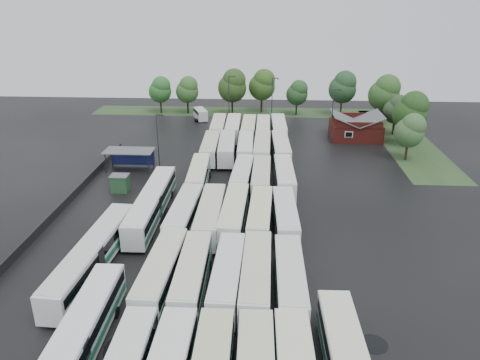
{
  "coord_description": "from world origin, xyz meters",
  "views": [
    {
      "loc": [
        5.75,
        -51.52,
        27.96
      ],
      "look_at": [
        2.0,
        12.0,
        2.5
      ],
      "focal_mm": 35.0,
      "sensor_mm": 36.0,
      "label": 1
    }
  ],
  "objects": [
    {
      "name": "ground",
      "position": [
        0.0,
        0.0,
        0.0
      ],
      "size": [
        160.0,
        160.0,
        0.0
      ],
      "primitive_type": "plane",
      "color": "black",
      "rests_on": "ground"
    },
    {
      "name": "brick_building",
      "position": [
        24.0,
        42.77,
        1.87
      ],
      "size": [
        10.07,
        8.6,
        5.39
      ],
      "color": "maroon",
      "rests_on": "ground"
    },
    {
      "name": "wash_shed",
      "position": [
        -17.2,
        22.02,
        2.99
      ],
      "size": [
        8.2,
        4.2,
        3.58
      ],
      "color": "#2D2D30",
      "rests_on": "ground"
    },
    {
      "name": "utility_hut",
      "position": [
        -16.2,
        12.6,
        1.32
      ],
      "size": [
        2.7,
        2.2,
        2.62
      ],
      "color": "#204827",
      "rests_on": "ground"
    },
    {
      "name": "grass_strip_north",
      "position": [
        2.0,
        64.8,
        0.01
      ],
      "size": [
        80.0,
        10.0,
        0.01
      ],
      "primitive_type": "cube",
      "color": "#28411E",
      "rests_on": "ground"
    },
    {
      "name": "grass_strip_east",
      "position": [
        34.0,
        42.8,
        0.01
      ],
      "size": [
        10.0,
        50.0,
        0.01
      ],
      "primitive_type": "cube",
      "color": "#28411E",
      "rests_on": "ground"
    },
    {
      "name": "west_fence",
      "position": [
        -22.2,
        8.0,
        0.6
      ],
      "size": [
        0.1,
        50.0,
        1.2
      ],
      "primitive_type": "cube",
      "color": "#2D2D30",
      "rests_on": "ground"
    },
    {
      "name": "bus_r1c0",
      "position": [
        -4.46,
        -12.13,
        2.03
      ],
      "size": [
        3.21,
        13.35,
        3.7
      ],
      "rotation": [
        0.0,
        0.0,
        -0.03
      ],
      "color": "silver",
      "rests_on": "ground"
    },
    {
      "name": "bus_r1c1",
      "position": [
        -1.35,
        -12.27,
        1.97
      ],
      "size": [
        2.93,
        12.89,
        3.58
      ],
      "rotation": [
        0.0,
        0.0,
        0.02
      ],
      "color": "silver",
      "rests_on": "ground"
    },
    {
      "name": "bus_r1c2",
      "position": [
        2.19,
        -12.34,
        1.95
      ],
      "size": [
        2.95,
        12.79,
        3.55
      ],
      "rotation": [
        0.0,
        0.0,
        -0.02
      ],
      "color": "silver",
      "rests_on": "ground"
    },
    {
      "name": "bus_r1c3",
      "position": [
        5.03,
        -12.37,
        2.04
      ],
      "size": [
        2.97,
        13.37,
        3.71
      ],
      "rotation": [
        0.0,
        0.0,
        -0.01
      ],
      "color": "silver",
      "rests_on": "ground"
    },
    {
      "name": "bus_r1c4",
      "position": [
        8.34,
        -12.64,
        1.98
      ],
      "size": [
        2.93,
        12.97,
        3.6
      ],
      "rotation": [
        0.0,
        0.0,
        0.01
      ],
      "color": "silver",
      "rests_on": "ground"
    },
    {
      "name": "bus_r2c0",
      "position": [
        -4.42,
        1.16,
        2.01
      ],
      "size": [
        3.19,
        13.22,
        3.66
      ],
      "rotation": [
        0.0,
        0.0,
        -0.03
      ],
      "color": "silver",
      "rests_on": "ground"
    },
    {
      "name": "bus_r2c1",
      "position": [
        -1.1,
        0.97,
        2.05
      ],
      "size": [
        2.95,
        13.41,
        3.73
      ],
      "rotation": [
        0.0,
        0.0,
        0.01
      ],
      "color": "silver",
      "rests_on": "ground"
    },
    {
      "name": "bus_r2c2",
      "position": [
        1.87,
        1.4,
        2.04
      ],
      "size": [
        3.19,
        13.4,
        3.71
      ],
      "rotation": [
        0.0,
        0.0,
        -0.03
      ],
      "color": "silver",
      "rests_on": "ground"
    },
    {
      "name": "bus_r2c3",
      "position": [
        5.16,
        1.37,
        1.95
      ],
      "size": [
        3.15,
        12.82,
        3.55
      ],
      "rotation": [
        0.0,
        0.0,
        -0.04
      ],
      "color": "silver",
      "rests_on": "ground"
    },
    {
      "name": "bus_r2c4",
      "position": [
        8.32,
        1.33,
        1.95
      ],
      "size": [
        3.15,
        12.82,
        3.54
      ],
      "rotation": [
        0.0,
        0.0,
        0.04
      ],
      "color": "silver",
      "rests_on": "ground"
    },
    {
      "name": "bus_r3c0",
      "position": [
        -4.55,
        14.86,
        1.94
      ],
      "size": [
        3.26,
        12.81,
        3.53
      ],
      "rotation": [
        0.0,
        0.0,
        0.05
      ],
      "color": "silver",
      "rests_on": "ground"
    },
    {
      "name": "bus_r3c2",
      "position": [
        2.15,
        14.81,
        1.94
      ],
      "size": [
        3.19,
        12.77,
        3.53
      ],
      "rotation": [
        0.0,
        0.0,
        -0.04
      ],
      "color": "silver",
      "rests_on": "ground"
    },
    {
      "name": "bus_r3c3",
      "position": [
        5.08,
        14.52,
        1.94
      ],
      "size": [
        2.86,
        12.69,
        3.52
      ],
      "rotation": [
        0.0,
        0.0,
        -0.01
      ],
      "color": "silver",
      "rests_on": "ground"
    },
    {
      "name": "bus_r3c4",
      "position": [
        8.59,
        14.87,
        1.97
      ],
      "size": [
        3.13,
        12.95,
        3.58
      ],
      "rotation": [
        0.0,
        0.0,
        0.03
      ],
      "color": "silver",
      "rests_on": "ground"
    },
    {
      "name": "bus_r4c0",
      "position": [
        -4.32,
        28.28,
        1.99
      ],
      "size": [
        3.16,
        13.09,
        3.62
      ],
      "rotation": [
        0.0,
        0.0,
        0.03
      ],
      "color": "silver",
      "rests_on": "ground"
    },
    {
      "name": "bus_r4c1",
      "position": [
        -1.34,
        28.43,
        2.03
      ],
      "size": [
        3.43,
        13.41,
        3.7
      ],
      "rotation": [
        0.0,
        0.0,
        0.05
      ],
      "color": "silver",
      "rests_on": "ground"
    },
    {
      "name": "bus_r4c2",
      "position": [
        2.01,
        28.73,
        1.95
      ],
      "size": [
        2.99,
        12.79,
        3.54
      ],
      "rotation": [
        0.0,
        0.0,
        0.02
      ],
      "color": "silver",
      "rests_on": "ground"
    },
    {
      "name": "bus_r4c3",
      "position": [
        5.01,
        28.45,
        2.05
      ],
      "size": [
        2.96,
        13.41,
        3.73
      ],
      "rotation": [
        0.0,
        0.0,
        -0.01
      ],
      "color": "silver",
      "rests_on": "ground"
    },
    {
      "name": "bus_r4c4",
      "position": [
        8.37,
        28.61,
        2.04
      ],
      "size": [
        3.36,
        13.42,
        3.71
      ],
      "rotation": [
        0.0,
        0.0,
        0.04
      ],
      "color": "silver",
      "rests_on": "ground"
    },
    {
      "name": "bus_r5c0",
      "position": [
        -4.32,
        42.27,
        1.97
      ],
      "size": [
        3.15,
        12.97,
        3.59
      ],
      "rotation": [
        0.0,
        0.0,
        0.03
      ],
      "color": "silver",
      "rests_on": "ground"
    },
    {
      "name": "bus_r5c1",
      "position": [
        -1.19,
        41.77,
        2.04
      ],
      "size": [
        3.09,
        13.35,
        3.7
      ],
      "rotation": [
        0.0,
        0.0,
        0.02
      ],
      "color": "silver",
      "rests_on": "ground"
    },
    {
      "name": "bus_r5c2",
      "position": [
        2.02,
        41.75,
        1.96
      ],
      "size": [
        2.76,
        12.81,
        3.56
      ],
      "rotation": [
        0.0,
        0.0,
        -0.0
      ],
      "color": "silver",
      "rests_on": "ground"
    },
    {
      "name": "bus_r5c3",
      "position": [
        5.02,
        42.09,
        1.93
      ],
      "size": [
        2.71,
        12.64,
        3.52
      ],
      "rotation": [
        0.0,
        0.0,
        -0.0
      ],
      "color": "silver",
      "rests_on": "ground"
    },
    {
      "name": "bus_r5c4",
      "position": [
        8.25,
        42.12,
        2.03
      ],
      "size": [
        3.19,
        13.34,
        3.69
      ],
      "rotation": [
        0.0,
        0.0,
        0.03
      ],
      "color": "silver",
      "rests_on": "ground"
    },
    {
      "name": "artic_bus_west_a",
      "position": [
        -9.02,
        -22.96,
        2.02
      ],
      "size": [
        3.13,
        19.63,
        3.63
      ],
      "rotation": [
        0.0,
        0.0,
        0.02
      ],
      "color": "silver",
      "rests_on": "ground"
    },
    {
      "name": "artic_bus_west_b",
      "position": [
        -9.27,
        4.1,
        2.06
      ],
      "size": [
        3.03,
        20.09,
        3.72
      ],
      "rotation": [
        0.0,
        0.0,
        0.01
      ],
      "color": "silver",
      "rests_on": "ground"
    },
    {
      "name": "artic_bus_west_c",
      "position": [
        -12.49,
        -9.23,
        2.03
      ],
      "size": [
        3.77,
        19.83,
        3.66
      ],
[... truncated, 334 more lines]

